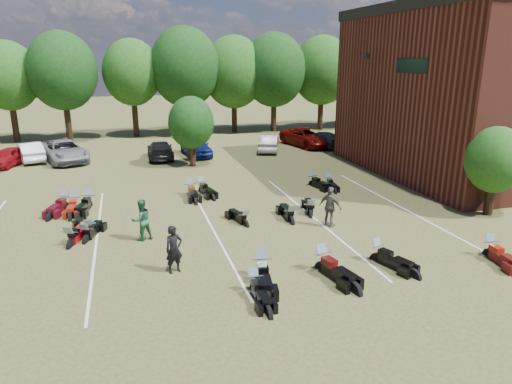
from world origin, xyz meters
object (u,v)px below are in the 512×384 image
object	(u,v)px
person_green	(142,220)
person_black	(174,249)
person_grey	(330,207)
motorcycle_14	(65,208)
motorcycle_3	(262,277)
car_4	(196,146)
car_0	(8,157)
motorcycle_7	(71,247)

from	to	relation	value
person_green	person_black	bearing A→B (deg)	84.32
person_grey	motorcycle_14	distance (m)	13.52
person_black	motorcycle_3	distance (m)	3.28
car_4	motorcycle_14	world-z (taller)	car_4
car_4	motorcycle_3	world-z (taller)	car_4
person_green	motorcycle_14	xyz separation A→B (m)	(-3.67, 5.46, -0.90)
car_0	car_4	size ratio (longest dim) A/B	0.86
car_0	person_black	bearing A→B (deg)	-44.40
car_4	motorcycle_14	distance (m)	14.12
person_black	person_green	size ratio (longest dim) A/B	0.98
person_black	car_4	bearing A→B (deg)	61.97
person_black	person_grey	world-z (taller)	person_grey
car_4	motorcycle_7	size ratio (longest dim) A/B	1.96
person_green	motorcycle_3	size ratio (longest dim) A/B	0.73
motorcycle_3	person_black	bearing A→B (deg)	167.84
person_grey	motorcycle_14	size ratio (longest dim) A/B	0.78
motorcycle_7	motorcycle_14	xyz separation A→B (m)	(-0.78, 5.37, 0.00)
car_0	motorcycle_7	size ratio (longest dim) A/B	1.68
person_green	person_grey	xyz separation A→B (m)	(8.33, -0.70, 0.04)
car_4	motorcycle_3	bearing A→B (deg)	-98.69
car_0	person_black	size ratio (longest dim) A/B	2.17
motorcycle_7	person_grey	bearing A→B (deg)	-165.45
person_green	motorcycle_7	size ratio (longest dim) A/B	0.79
motorcycle_3	motorcycle_14	xyz separation A→B (m)	(-7.56, 10.12, 0.00)
car_0	motorcycle_14	size ratio (longest dim) A/B	1.60
car_4	person_grey	size ratio (longest dim) A/B	2.38
motorcycle_14	motorcycle_3	bearing A→B (deg)	-36.17
car_0	motorcycle_14	world-z (taller)	car_0
person_green	motorcycle_7	distance (m)	3.02
car_0	motorcycle_3	world-z (taller)	car_0
car_0	motorcycle_7	world-z (taller)	car_0
car_4	motorcycle_3	distance (m)	21.37
car_0	motorcycle_14	distance (m)	12.37
motorcycle_7	motorcycle_3	bearing A→B (deg)	163.55
person_grey	motorcycle_14	xyz separation A→B (m)	(-12.00, 6.16, -0.94)
car_0	person_grey	world-z (taller)	person_grey
motorcycle_7	motorcycle_14	size ratio (longest dim) A/B	0.95
person_green	motorcycle_3	distance (m)	6.14
car_4	person_grey	xyz separation A→B (m)	(3.46, -17.37, 0.18)
person_black	person_grey	bearing A→B (deg)	3.26
motorcycle_3	person_green	bearing A→B (deg)	140.67
car_4	car_0	bearing A→B (deg)	173.41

